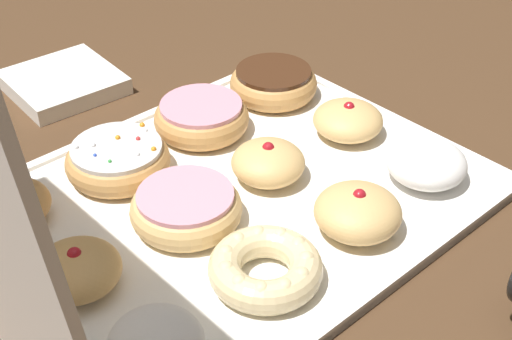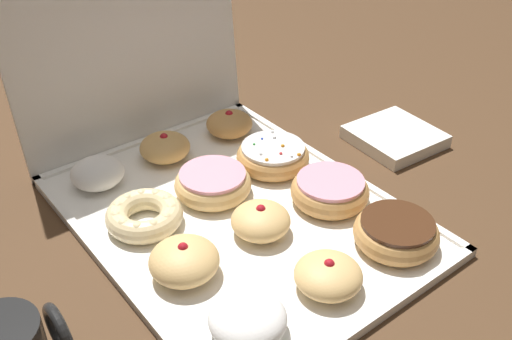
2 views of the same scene
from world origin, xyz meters
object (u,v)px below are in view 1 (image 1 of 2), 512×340
object	(u,v)px
pink_frosted_donut_7	(189,210)
sprinkle_donut_8	(118,160)
jelly_filled_donut_11	(11,205)
donut_box	(230,202)
powdered_filled_donut_0	(426,163)
jelly_filled_donut_3	(358,212)
pink_frosted_donut_5	(201,117)
cruller_donut_6	(265,267)
jelly_filled_donut_10	(77,270)
chocolate_frosted_donut_2	(273,83)
napkin_stack	(65,82)
jelly_filled_donut_1	(348,120)
jelly_filled_donut_4	(267,162)

from	to	relation	value
pink_frosted_donut_7	sprinkle_donut_8	world-z (taller)	sprinkle_donut_8
jelly_filled_donut_11	donut_box	bearing A→B (deg)	-123.44
powdered_filled_donut_0	sprinkle_donut_8	size ratio (longest dim) A/B	0.76
donut_box	jelly_filled_donut_3	world-z (taller)	jelly_filled_donut_3
pink_frosted_donut_5	sprinkle_donut_8	world-z (taller)	sprinkle_donut_8
cruller_donut_6	jelly_filled_donut_10	bearing A→B (deg)	49.73
chocolate_frosted_donut_2	napkin_stack	distance (m)	0.29
sprinkle_donut_8	jelly_filled_donut_11	xyz separation A→B (m)	(0.01, 0.13, 0.00)
donut_box	powdered_filled_donut_0	bearing A→B (deg)	-123.00
chocolate_frosted_donut_2	jelly_filled_donut_3	size ratio (longest dim) A/B	1.29
jelly_filled_donut_1	pink_frosted_donut_7	xyz separation A→B (m)	(-0.00, 0.25, -0.00)
powdered_filled_donut_0	napkin_stack	bearing A→B (deg)	21.44
napkin_stack	pink_frosted_donut_5	bearing A→B (deg)	-164.43
cruller_donut_6	napkin_stack	size ratio (longest dim) A/B	0.79
donut_box	powdered_filled_donut_0	size ratio (longest dim) A/B	5.92
pink_frosted_donut_5	pink_frosted_donut_7	xyz separation A→B (m)	(-0.13, 0.13, -0.00)
jelly_filled_donut_1	jelly_filled_donut_10	world-z (taller)	jelly_filled_donut_10
donut_box	jelly_filled_donut_3	bearing A→B (deg)	-153.78
pink_frosted_donut_5	jelly_filled_donut_11	size ratio (longest dim) A/B	1.43
cruller_donut_6	pink_frosted_donut_7	bearing A→B (deg)	0.72
sprinkle_donut_8	donut_box	bearing A→B (deg)	-152.62
pink_frosted_donut_5	jelly_filled_donut_11	distance (m)	0.26
jelly_filled_donut_4	cruller_donut_6	world-z (taller)	jelly_filled_donut_4
jelly_filled_donut_3	jelly_filled_donut_11	size ratio (longest dim) A/B	1.10
jelly_filled_donut_1	sprinkle_donut_8	distance (m)	0.28
chocolate_frosted_donut_2	pink_frosted_donut_7	xyz separation A→B (m)	(-0.14, 0.25, -0.00)
sprinkle_donut_8	napkin_stack	world-z (taller)	sprinkle_donut_8
pink_frosted_donut_5	sprinkle_donut_8	bearing A→B (deg)	92.60
chocolate_frosted_donut_2	jelly_filled_donut_10	bearing A→B (deg)	109.43
powdered_filled_donut_0	pink_frosted_donut_7	xyz separation A→B (m)	(0.12, 0.25, -0.00)
sprinkle_donut_8	napkin_stack	distance (m)	0.24
donut_box	jelly_filled_donut_10	distance (m)	0.20
donut_box	chocolate_frosted_donut_2	world-z (taller)	chocolate_frosted_donut_2
jelly_filled_donut_3	pink_frosted_donut_5	bearing A→B (deg)	-0.28
sprinkle_donut_8	jelly_filled_donut_10	bearing A→B (deg)	134.18
jelly_filled_donut_3	jelly_filled_donut_4	distance (m)	0.13
jelly_filled_donut_4	jelly_filled_donut_11	xyz separation A→B (m)	(0.13, 0.25, -0.00)
cruller_donut_6	sprinkle_donut_8	xyz separation A→B (m)	(0.24, 0.00, 0.00)
jelly_filled_donut_10	jelly_filled_donut_11	size ratio (longest dim) A/B	1.02
chocolate_frosted_donut_2	jelly_filled_donut_3	bearing A→B (deg)	153.80
jelly_filled_donut_3	cruller_donut_6	world-z (taller)	jelly_filled_donut_3
napkin_stack	sprinkle_donut_8	bearing A→B (deg)	164.29
powdered_filled_donut_0	jelly_filled_donut_4	world-z (taller)	jelly_filled_donut_4
jelly_filled_donut_1	jelly_filled_donut_11	size ratio (longest dim) A/B	1.04
cruller_donut_6	sprinkle_donut_8	bearing A→B (deg)	1.09
jelly_filled_donut_4	napkin_stack	xyz separation A→B (m)	(0.35, 0.06, -0.02)
donut_box	jelly_filled_donut_3	size ratio (longest dim) A/B	5.93
chocolate_frosted_donut_2	jelly_filled_donut_11	distance (m)	0.39
pink_frosted_donut_5	jelly_filled_donut_11	xyz separation A→B (m)	(-0.00, 0.26, 0.00)
jelly_filled_donut_1	pink_frosted_donut_5	xyz separation A→B (m)	(0.13, 0.13, 0.00)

